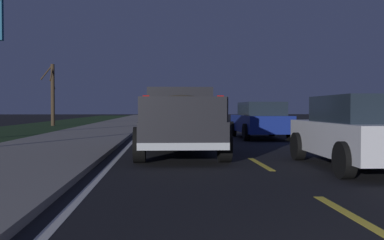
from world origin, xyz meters
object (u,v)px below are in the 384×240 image
object	(u,v)px
pickup_truck	(180,119)
sedan_black	(170,116)
sedan_blue	(260,120)
sedan_white	(361,131)
bare_tree_far	(53,93)

from	to	relation	value
pickup_truck	sedan_black	xyz separation A→B (m)	(18.58, 0.01, -0.20)
pickup_truck	sedan_black	world-z (taller)	pickup_truck
sedan_black	sedan_blue	bearing A→B (deg)	-163.03
sedan_blue	sedan_black	xyz separation A→B (m)	(12.04, 3.67, 0.00)
sedan_white	sedan_blue	distance (m)	9.66
pickup_truck	sedan_blue	xyz separation A→B (m)	(6.55, -3.67, -0.20)
sedan_black	bare_tree_far	size ratio (longest dim) A/B	0.97
sedan_white	sedan_black	xyz separation A→B (m)	(21.70, 3.72, 0.00)
pickup_truck	bare_tree_far	size ratio (longest dim) A/B	1.20
sedan_blue	bare_tree_far	world-z (taller)	bare_tree_far
pickup_truck	sedan_white	bearing A→B (deg)	-130.00
sedan_white	pickup_truck	bearing A→B (deg)	50.00
pickup_truck	sedan_blue	distance (m)	7.51
sedan_black	bare_tree_far	bearing A→B (deg)	71.55
sedan_blue	sedan_black	size ratio (longest dim) A/B	1.00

